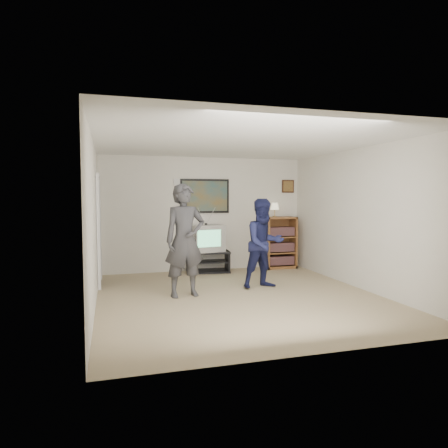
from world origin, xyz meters
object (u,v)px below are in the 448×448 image
media_stand (208,262)px  person_tall (185,240)px  person_short (264,243)px  crt_television (206,238)px  bookshelf (280,242)px

media_stand → person_tall: person_tall is taller
media_stand → person_short: person_short is taller
crt_television → media_stand: bearing=-9.7°
crt_television → person_short: size_ratio=0.42×
bookshelf → media_stand: bearing=-178.3°
media_stand → crt_television: bearing=-174.1°
person_tall → person_short: person_tall is taller
person_short → crt_television: bearing=102.6°
bookshelf → person_tall: (-2.56, -1.99, 0.34)m
bookshelf → person_tall: bearing=-142.2°
media_stand → person_short: 1.91m
person_tall → person_short: (1.48, 0.22, -0.12)m
media_stand → crt_television: size_ratio=1.43×
media_stand → bookshelf: size_ratio=0.82×
bookshelf → person_short: bearing=-121.6°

